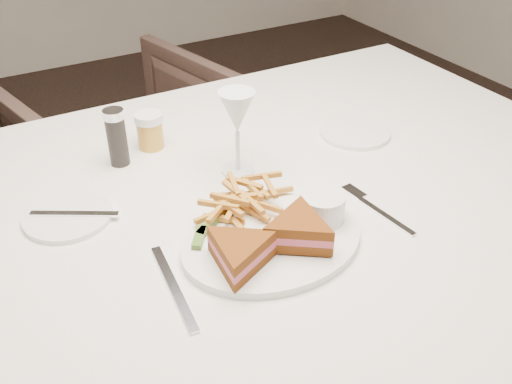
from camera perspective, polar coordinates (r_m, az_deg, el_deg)
The scene contains 4 objects.
ground at distance 1.78m, azimuth -8.58°, elevation -16.55°, with size 5.00×5.00×0.00m, color black.
table at distance 1.33m, azimuth -1.09°, elevation -14.21°, with size 1.61×1.07×0.75m, color silver.
chair_far at distance 2.07m, azimuth -12.59°, elevation 3.90°, with size 0.69×0.64×0.71m, color #49342D.
table_setting at distance 1.02m, azimuth -0.88°, elevation -0.64°, with size 0.81×0.65×0.18m.
Camera 1 is at (-0.33, -1.09, 1.37)m, focal length 40.00 mm.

